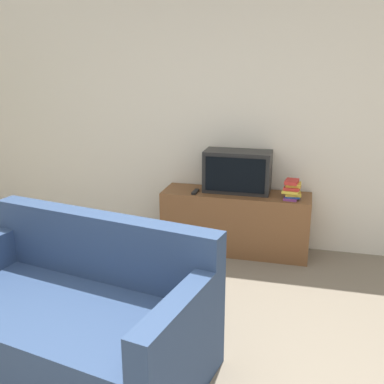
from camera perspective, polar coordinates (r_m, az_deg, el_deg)
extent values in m
cube|color=silver|center=(4.74, 4.13, 8.72)|extent=(9.00, 0.06, 2.60)
cube|color=brown|center=(4.69, 5.51, -3.82)|extent=(1.50, 0.44, 0.63)
cube|color=black|center=(4.60, 5.80, 2.64)|extent=(0.67, 0.31, 0.42)
cube|color=black|center=(4.44, 5.47, 2.15)|extent=(0.59, 0.01, 0.34)
cube|color=navy|center=(3.13, -15.32, -17.13)|extent=(1.92, 1.27, 0.46)
cube|color=navy|center=(3.18, -11.33, -6.77)|extent=(1.77, 0.49, 0.47)
cube|color=navy|center=(2.67, -1.26, -19.65)|extent=(0.32, 0.96, 0.72)
cube|color=#7A3884|center=(4.48, 12.49, -0.69)|extent=(0.15, 0.22, 0.02)
cube|color=#23478E|center=(4.48, 12.66, -0.45)|extent=(0.14, 0.17, 0.02)
cube|color=gold|center=(4.47, 12.69, -0.17)|extent=(0.16, 0.16, 0.03)
cube|color=gold|center=(4.46, 12.47, 0.19)|extent=(0.17, 0.21, 0.03)
cube|color=#B72D28|center=(4.45, 12.61, 0.53)|extent=(0.17, 0.18, 0.03)
cube|color=gold|center=(4.46, 12.77, 0.94)|extent=(0.14, 0.15, 0.03)
cube|color=#B72D28|center=(4.43, 12.55, 1.29)|extent=(0.14, 0.19, 0.03)
cube|color=black|center=(4.57, 0.43, 0.04)|extent=(0.05, 0.16, 0.02)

